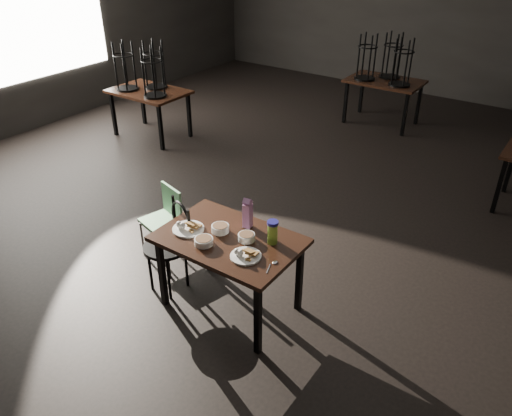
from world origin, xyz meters
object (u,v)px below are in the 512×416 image
Objects in this scene: water_bottle at (273,232)px; school_chair at (165,215)px; juice_carton at (248,214)px; bentwood_chair at (172,240)px; main_table at (229,246)px.

school_chair is at bearing 173.74° from water_bottle.
juice_carton is 0.79m from bentwood_chair.
water_bottle is at bearing 9.13° from school_chair.
school_chair is (-1.10, 0.07, -0.43)m from juice_carton.
school_chair is at bearing 176.28° from juice_carton.
bentwood_chair is at bearing -167.54° from water_bottle.
bentwood_chair is (-0.62, -0.06, -0.15)m from main_table.
water_bottle is 1.48m from school_chair.
main_table is 0.64m from bentwood_chair.
school_chair is (-0.46, 0.37, -0.08)m from bentwood_chair.
main_table is at bearing -96.27° from juice_carton.
main_table is 0.42m from water_bottle.
juice_carton is (0.03, 0.24, 0.21)m from main_table.
school_chair is at bearing 163.24° from bentwood_chair.
juice_carton is at bearing 165.08° from water_bottle.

